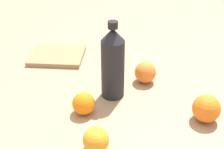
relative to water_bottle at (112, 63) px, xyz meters
The scene contains 7 objects.
ground_plane 0.12m from the water_bottle, 83.65° to the right, with size 2.40×2.40×0.00m, color #9E7F60.
water_bottle is the anchor object (origin of this frame).
orange_0 0.16m from the water_bottle, 142.43° to the right, with size 0.07×0.07×0.07m, color orange.
orange_1 0.17m from the water_bottle, 24.78° to the left, with size 0.08×0.08×0.08m, color orange.
orange_2 0.32m from the water_bottle, 36.77° to the right, with size 0.08×0.08×0.08m, color orange.
orange_3 0.28m from the water_bottle, 110.26° to the right, with size 0.07×0.07×0.07m, color orange.
cutting_board 0.37m from the water_bottle, 118.28° to the left, with size 0.21×0.18×0.02m, color #99724C.
Camera 1 is at (-0.17, -0.84, 0.60)m, focal length 50.44 mm.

